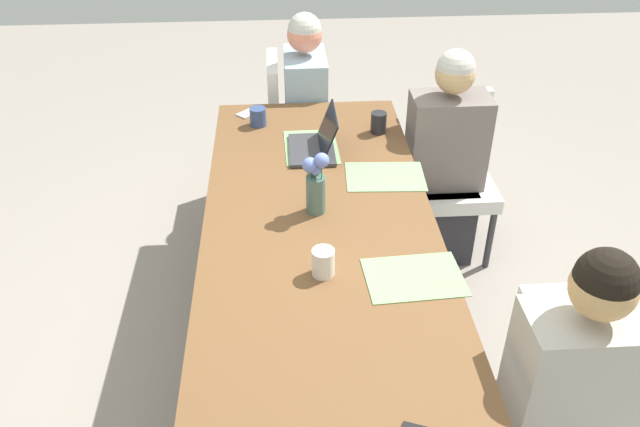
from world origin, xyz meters
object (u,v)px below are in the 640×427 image
chair_head_left_left_near (293,122)px  person_far_left_far (564,410)px  coffee_mug_near_left (323,262)px  person_head_left_left_near (306,122)px  chair_far_left_far (571,397)px  coffee_mug_near_right (258,117)px  laptop_head_left_left_near (317,144)px  coffee_mug_centre_left (379,123)px  flower_vase (316,181)px  person_far_left_mid (443,169)px  phone_silver (250,112)px  chair_far_left_mid (451,166)px  dining_table (320,237)px

chair_head_left_left_near → person_far_left_far: person_far_left_far is taller
coffee_mug_near_left → chair_head_left_left_near: bearing=-178.1°
person_head_left_left_near → coffee_mug_near_left: size_ratio=10.96×
chair_far_left_far → coffee_mug_near_right: (-1.67, -1.09, 0.30)m
laptop_head_left_left_near → coffee_mug_centre_left: size_ratio=2.94×
flower_vase → coffee_mug_centre_left: flower_vase is taller
chair_far_left_far → laptop_head_left_left_near: (-1.36, -0.80, 0.30)m
person_far_left_mid → phone_silver: 1.09m
person_head_left_left_near → person_far_left_mid: same height
person_head_left_left_near → chair_far_left_mid: bearing=54.9°
chair_head_left_left_near → person_head_left_left_near: size_ratio=0.75×
person_far_left_mid → chair_far_left_far: size_ratio=1.33×
person_head_left_left_near → chair_far_left_mid: (0.54, 0.77, -0.03)m
person_far_left_mid → dining_table: bearing=-42.6°
dining_table → coffee_mug_near_left: size_ratio=21.63×
coffee_mug_centre_left → chair_far_left_far: bearing=17.1°
person_far_left_far → laptop_head_left_left_near: (-1.43, -0.74, 0.27)m
chair_head_left_left_near → phone_silver: size_ratio=6.00×
person_far_left_mid → coffee_mug_centre_left: person_far_left_mid is taller
chair_far_left_far → person_far_left_far: 0.10m
person_head_left_left_near → flower_vase: person_head_left_left_near is taller
chair_far_left_mid → coffee_mug_near_left: 1.45m
chair_head_left_left_near → flower_vase: flower_vase is taller
chair_far_left_far → person_far_left_far: person_far_left_far is taller
person_head_left_left_near → chair_far_left_far: size_ratio=1.33×
dining_table → phone_silver: 1.12m
chair_far_left_mid → person_far_left_mid: 0.10m
chair_head_left_left_near → person_far_left_mid: size_ratio=0.75×
flower_vase → coffee_mug_near_left: bearing=0.3°
phone_silver → coffee_mug_near_right: bearing=-119.0°
dining_table → coffee_mug_near_left: bearing=-1.7°
chair_far_left_mid → coffee_mug_near_right: size_ratio=9.33×
chair_head_left_left_near → phone_silver: 0.52m
laptop_head_left_left_near → coffee_mug_near_right: bearing=-136.7°
dining_table → coffee_mug_near_right: 0.96m
chair_far_left_far → flower_vase: bearing=-134.9°
flower_vase → chair_far_left_far: bearing=45.1°
person_far_left_far → flower_vase: bearing=-139.5°
flower_vase → coffee_mug_near_right: 0.87m
person_head_left_left_near → flower_vase: 1.36m
chair_head_left_left_near → flower_vase: 1.43m
person_far_left_far → coffee_mug_centre_left: person_far_left_far is taller
coffee_mug_centre_left → phone_silver: size_ratio=0.73×
chair_head_left_left_near → coffee_mug_near_left: size_ratio=8.26×
laptop_head_left_left_near → coffee_mug_near_left: laptop_head_left_left_near is taller
dining_table → flower_vase: bearing=-172.6°
person_head_left_left_near → phone_silver: 0.51m
person_far_left_mid → phone_silver: person_far_left_mid is taller
chair_head_left_left_near → person_head_left_left_near: bearing=51.2°
chair_far_left_mid → coffee_mug_near_left: size_ratio=8.26×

